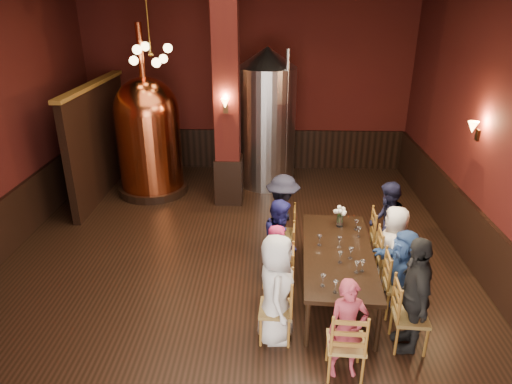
{
  "coord_description": "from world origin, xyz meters",
  "views": [
    {
      "loc": [
        0.61,
        -6.36,
        4.18
      ],
      "look_at": [
        0.38,
        0.2,
        1.34
      ],
      "focal_mm": 32.0,
      "sensor_mm": 36.0,
      "label": 1
    }
  ],
  "objects_px": {
    "person_0": "(276,289)",
    "steel_vessel": "(267,119)",
    "dining_table": "(338,256)",
    "copper_kettle": "(149,135)",
    "person_2": "(281,241)",
    "rose_vase": "(340,213)",
    "person_1": "(278,267)"
  },
  "relations": [
    {
      "from": "person_2",
      "to": "rose_vase",
      "type": "distance_m",
      "value": 1.08
    },
    {
      "from": "person_0",
      "to": "steel_vessel",
      "type": "xyz_separation_m",
      "value": [
        -0.2,
        5.41,
        0.83
      ]
    },
    {
      "from": "copper_kettle",
      "to": "rose_vase",
      "type": "relative_size",
      "value": 10.46
    },
    {
      "from": "person_1",
      "to": "steel_vessel",
      "type": "xyz_separation_m",
      "value": [
        -0.24,
        4.74,
        0.93
      ]
    },
    {
      "from": "copper_kettle",
      "to": "dining_table",
      "type": "bearing_deg",
      "value": -46.17
    },
    {
      "from": "dining_table",
      "to": "person_0",
      "type": "bearing_deg",
      "value": -130.36
    },
    {
      "from": "person_0",
      "to": "rose_vase",
      "type": "bearing_deg",
      "value": -30.92
    },
    {
      "from": "person_1",
      "to": "person_0",
      "type": "bearing_deg",
      "value": 176.04
    },
    {
      "from": "person_1",
      "to": "rose_vase",
      "type": "bearing_deg",
      "value": -43.02
    },
    {
      "from": "person_1",
      "to": "copper_kettle",
      "type": "height_order",
      "value": "copper_kettle"
    },
    {
      "from": "dining_table",
      "to": "copper_kettle",
      "type": "relative_size",
      "value": 0.67
    },
    {
      "from": "rose_vase",
      "to": "steel_vessel",
      "type": "bearing_deg",
      "value": 108.56
    },
    {
      "from": "person_2",
      "to": "steel_vessel",
      "type": "height_order",
      "value": "steel_vessel"
    },
    {
      "from": "rose_vase",
      "to": "dining_table",
      "type": "bearing_deg",
      "value": -98.76
    },
    {
      "from": "copper_kettle",
      "to": "person_2",
      "type": "bearing_deg",
      "value": -50.46
    },
    {
      "from": "dining_table",
      "to": "person_0",
      "type": "relative_size",
      "value": 1.62
    },
    {
      "from": "steel_vessel",
      "to": "rose_vase",
      "type": "distance_m",
      "value": 3.9
    },
    {
      "from": "person_2",
      "to": "dining_table",
      "type": "bearing_deg",
      "value": -106.05
    },
    {
      "from": "person_0",
      "to": "rose_vase",
      "type": "distance_m",
      "value": 2.05
    },
    {
      "from": "person_2",
      "to": "rose_vase",
      "type": "xyz_separation_m",
      "value": [
        0.95,
        0.43,
        0.28
      ]
    },
    {
      "from": "person_0",
      "to": "person_2",
      "type": "bearing_deg",
      "value": -3.82
    },
    {
      "from": "dining_table",
      "to": "person_2",
      "type": "xyz_separation_m",
      "value": [
        -0.83,
        0.38,
        0.01
      ]
    },
    {
      "from": "person_2",
      "to": "rose_vase",
      "type": "bearing_deg",
      "value": -57.32
    },
    {
      "from": "copper_kettle",
      "to": "steel_vessel",
      "type": "height_order",
      "value": "copper_kettle"
    },
    {
      "from": "person_0",
      "to": "copper_kettle",
      "type": "relative_size",
      "value": 0.41
    },
    {
      "from": "steel_vessel",
      "to": "rose_vase",
      "type": "height_order",
      "value": "steel_vessel"
    },
    {
      "from": "dining_table",
      "to": "steel_vessel",
      "type": "xyz_separation_m",
      "value": [
        -1.1,
        4.46,
        0.9
      ]
    },
    {
      "from": "dining_table",
      "to": "rose_vase",
      "type": "bearing_deg",
      "value": 84.54
    },
    {
      "from": "person_2",
      "to": "copper_kettle",
      "type": "height_order",
      "value": "copper_kettle"
    },
    {
      "from": "dining_table",
      "to": "rose_vase",
      "type": "height_order",
      "value": "rose_vase"
    },
    {
      "from": "copper_kettle",
      "to": "rose_vase",
      "type": "height_order",
      "value": "copper_kettle"
    },
    {
      "from": "person_1",
      "to": "dining_table",
      "type": "bearing_deg",
      "value": -72.74
    }
  ]
}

